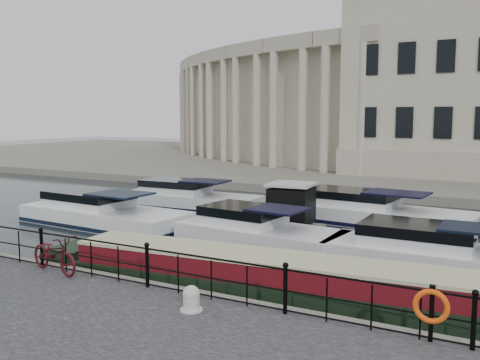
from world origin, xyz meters
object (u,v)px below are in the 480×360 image
object	(u,v)px
bicycle	(54,253)
harbour_hut	(291,209)
mooring_bollard	(191,299)
narrowboat	(265,283)
life_ring_post	(431,307)

from	to	relation	value
bicycle	harbour_hut	world-z (taller)	harbour_hut
mooring_bollard	narrowboat	size ratio (longest dim) A/B	0.04
mooring_bollard	life_ring_post	xyz separation A→B (m)	(5.22, 0.82, 0.46)
life_ring_post	harbour_hut	world-z (taller)	harbour_hut
mooring_bollard	life_ring_post	bearing A→B (deg)	8.89
narrowboat	life_ring_post	bearing A→B (deg)	-30.27
mooring_bollard	bicycle	bearing A→B (deg)	172.93
bicycle	harbour_hut	xyz separation A→B (m)	(2.79, 10.98, -0.16)
bicycle	life_ring_post	xyz separation A→B (m)	(10.42, 0.17, 0.18)
life_ring_post	narrowboat	distance (m)	5.45
bicycle	narrowboat	size ratio (longest dim) A/B	0.14
mooring_bollard	narrowboat	bearing A→B (deg)	83.08
mooring_bollard	narrowboat	distance (m)	3.21
life_ring_post	mooring_bollard	bearing A→B (deg)	-171.11
mooring_bollard	harbour_hut	bearing A→B (deg)	101.72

